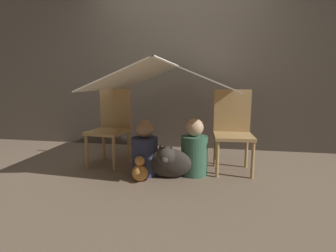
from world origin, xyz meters
TOP-DOWN VIEW (x-y plane):
  - ground_plane at (0.00, 0.00)m, footprint 8.80×8.80m
  - wall_back at (0.00, 1.26)m, footprint 7.00×0.05m
  - chair_left at (-0.74, 0.27)m, footprint 0.49×0.49m
  - chair_right at (0.74, 0.27)m, footprint 0.45×0.45m
  - sheet_canopy at (0.00, 0.19)m, footprint 1.50×1.54m
  - person_front at (-0.22, -0.06)m, footprint 0.29×0.29m
  - person_second at (0.32, 0.03)m, footprint 0.29×0.29m
  - dog at (0.06, -0.15)m, footprint 0.49×0.41m
  - plush_toy at (-0.22, -0.26)m, footprint 0.17×0.17m

SIDE VIEW (x-z plane):
  - ground_plane at x=0.00m, z-range 0.00..0.00m
  - plush_toy at x=-0.22m, z-range -0.03..0.24m
  - dog at x=0.06m, z-range -0.02..0.40m
  - person_front at x=-0.22m, z-range -0.04..0.57m
  - person_second at x=0.32m, z-range -0.05..0.59m
  - chair_left at x=-0.74m, z-range 0.03..0.97m
  - chair_right at x=0.74m, z-range 0.03..0.97m
  - sheet_canopy at x=0.00m, z-range 0.93..1.25m
  - wall_back at x=0.00m, z-range 0.00..2.50m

